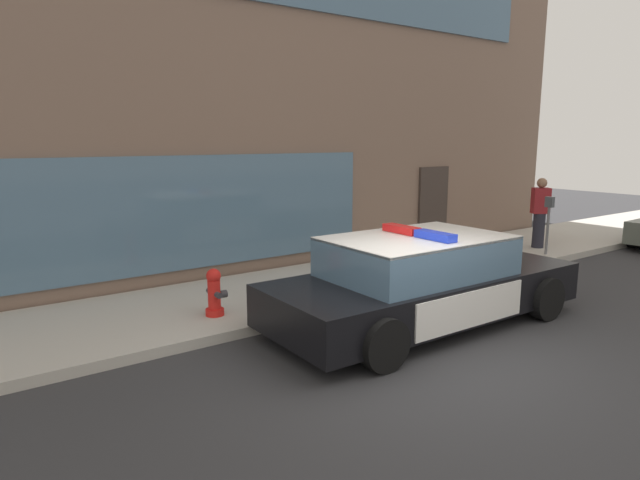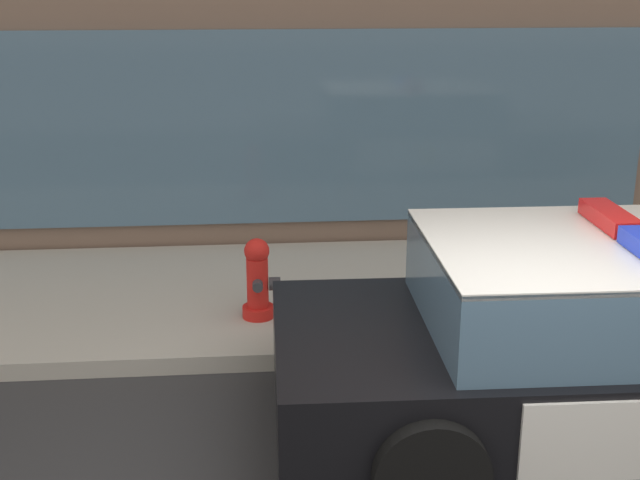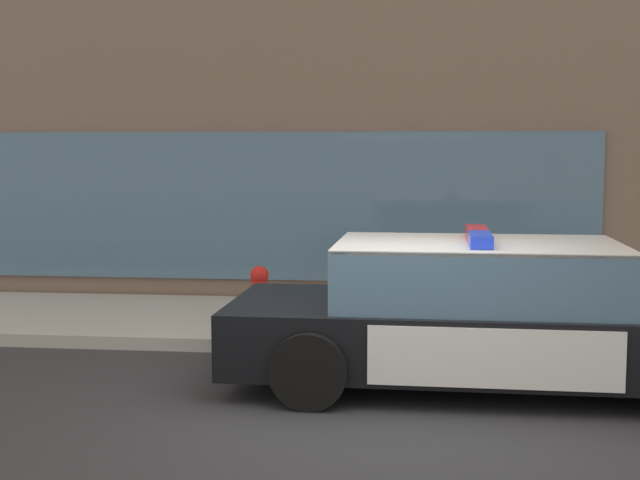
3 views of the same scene
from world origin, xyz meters
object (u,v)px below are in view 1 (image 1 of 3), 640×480
(police_cruiser, at_px, (423,281))
(parking_meter, at_px, (549,215))
(pedestrian_on_sidewalk, at_px, (540,213))
(fire_hydrant, at_px, (214,293))

(police_cruiser, bearing_deg, parking_meter, 15.12)
(parking_meter, bearing_deg, police_cruiser, -165.75)
(pedestrian_on_sidewalk, bearing_deg, fire_hydrant, 126.77)
(police_cruiser, distance_m, fire_hydrant, 3.16)
(fire_hydrant, bearing_deg, pedestrian_on_sidewalk, 1.14)
(police_cruiser, distance_m, pedestrian_on_sidewalk, 6.47)
(police_cruiser, xyz_separation_m, pedestrian_on_sidewalk, (6.14, 2.00, 0.33))
(fire_hydrant, xyz_separation_m, pedestrian_on_sidewalk, (8.71, 0.17, 0.51))
(police_cruiser, height_order, parking_meter, police_cruiser)
(fire_hydrant, height_order, pedestrian_on_sidewalk, pedestrian_on_sidewalk)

